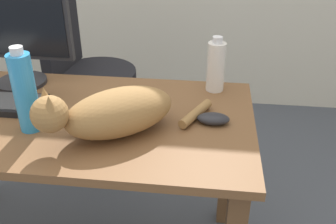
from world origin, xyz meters
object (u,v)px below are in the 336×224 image
monitor (11,30)px  water_bottle (216,66)px  cat (113,112)px  office_chair (90,92)px  computer_mouse (213,119)px  spray_bottle (25,92)px

monitor → water_bottle: (0.79, 0.04, -0.13)m
cat → office_chair: bearing=113.9°
computer_mouse → spray_bottle: (-0.59, -0.10, 0.12)m
cat → spray_bottle: size_ratio=1.83×
monitor → cat: (0.47, -0.33, -0.15)m
computer_mouse → water_bottle: size_ratio=0.51×
cat → water_bottle: water_bottle is taller
spray_bottle → computer_mouse: bearing=9.8°
monitor → computer_mouse: (0.79, -0.23, -0.21)m
cat → spray_bottle: bearing=179.8°
office_chair → computer_mouse: 1.06m
spray_bottle → monitor: bearing=120.3°
computer_mouse → spray_bottle: bearing=-170.2°
computer_mouse → cat: bearing=-161.9°
office_chair → spray_bottle: spray_bottle is taller
office_chair → cat: bearing=-66.1°
office_chair → spray_bottle: size_ratio=3.35×
monitor → computer_mouse: monitor is taller
monitor → computer_mouse: size_ratio=4.37×
water_bottle → spray_bottle: 0.70m
cat → computer_mouse: cat is taller
computer_mouse → water_bottle: bearing=89.8°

